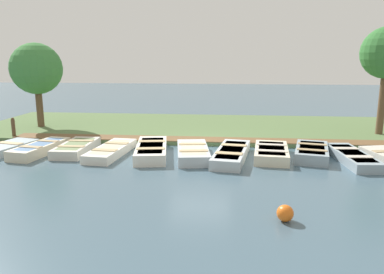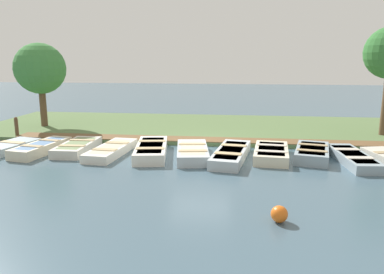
{
  "view_description": "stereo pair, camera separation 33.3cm",
  "coord_description": "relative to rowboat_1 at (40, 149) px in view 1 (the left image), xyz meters",
  "views": [
    {
      "loc": [
        14.66,
        1.11,
        3.75
      ],
      "look_at": [
        0.2,
        -0.31,
        0.65
      ],
      "focal_mm": 35.0,
      "sensor_mm": 36.0,
      "label": 1
    },
    {
      "loc": [
        14.63,
        1.44,
        3.75
      ],
      "look_at": [
        0.2,
        -0.31,
        0.65
      ],
      "focal_mm": 35.0,
      "sensor_mm": 36.0,
      "label": 2
    }
  ],
  "objects": [
    {
      "name": "ground_plane",
      "position": [
        -0.92,
        6.31,
        -0.21
      ],
      "size": [
        80.0,
        80.0,
        0.0
      ],
      "primitive_type": "plane",
      "color": "#425B6B"
    },
    {
      "name": "rowboat_2",
      "position": [
        -0.38,
        1.34,
        -0.02
      ],
      "size": [
        2.73,
        1.18,
        0.38
      ],
      "rotation": [
        0.0,
        0.0,
        0.02
      ],
      "color": "beige",
      "rests_on": "ground_plane"
    },
    {
      "name": "rowboat_3",
      "position": [
        -0.11,
        2.86,
        -0.04
      ],
      "size": [
        3.22,
        1.31,
        0.35
      ],
      "rotation": [
        0.0,
        0.0,
        -0.1
      ],
      "color": "silver",
      "rests_on": "ground_plane"
    },
    {
      "name": "mooring_post_near",
      "position": [
        -2.34,
        -2.46,
        0.32
      ],
      "size": [
        0.16,
        0.16,
        1.04
      ],
      "color": "brown",
      "rests_on": "ground_plane"
    },
    {
      "name": "rowboat_7",
      "position": [
        -0.27,
        9.07,
        -0.0
      ],
      "size": [
        2.78,
        1.47,
        0.41
      ],
      "rotation": [
        0.0,
        0.0,
        -0.09
      ],
      "color": "beige",
      "rests_on": "ground_plane"
    },
    {
      "name": "park_tree_far_left",
      "position": [
        -4.89,
        -2.46,
        2.95
      ],
      "size": [
        2.62,
        2.62,
        4.5
      ],
      "color": "brown",
      "rests_on": "ground_plane"
    },
    {
      "name": "rowboat_8",
      "position": [
        -0.44,
        10.6,
        0.01
      ],
      "size": [
        2.8,
        1.69,
        0.43
      ],
      "rotation": [
        0.0,
        0.0,
        -0.21
      ],
      "color": "#8C9EA8",
      "rests_on": "ground_plane"
    },
    {
      "name": "rowboat_1",
      "position": [
        0.0,
        0.0,
        0.0
      ],
      "size": [
        2.96,
        1.4,
        0.42
      ],
      "rotation": [
        0.0,
        0.0,
        -0.16
      ],
      "color": "beige",
      "rests_on": "ground_plane"
    },
    {
      "name": "buoy",
      "position": [
        5.43,
        8.78,
        -0.01
      ],
      "size": [
        0.4,
        0.4,
        0.4
      ],
      "color": "orange",
      "rests_on": "ground_plane"
    },
    {
      "name": "dock_walkway",
      "position": [
        -2.44,
        6.31,
        -0.11
      ],
      "size": [
        1.03,
        17.24,
        0.2
      ],
      "color": "brown",
      "rests_on": "ground_plane"
    },
    {
      "name": "shore_bank",
      "position": [
        -5.92,
        6.31,
        -0.13
      ],
      "size": [
        8.0,
        24.0,
        0.17
      ],
      "color": "#567042",
      "rests_on": "ground_plane"
    },
    {
      "name": "rowboat_9",
      "position": [
        -0.03,
        11.96,
        -0.03
      ],
      "size": [
        3.31,
        1.24,
        0.36
      ],
      "rotation": [
        0.0,
        0.0,
        0.08
      ],
      "color": "#8C9EA8",
      "rests_on": "ground_plane"
    },
    {
      "name": "rowboat_6",
      "position": [
        0.06,
        7.56,
        -0.01
      ],
      "size": [
        3.59,
        1.55,
        0.4
      ],
      "rotation": [
        0.0,
        0.0,
        -0.15
      ],
      "color": "#B2BCC1",
      "rests_on": "ground_plane"
    },
    {
      "name": "rowboat_4",
      "position": [
        -0.18,
        4.46,
        0.01
      ],
      "size": [
        3.43,
        1.64,
        0.44
      ],
      "rotation": [
        0.0,
        0.0,
        0.16
      ],
      "color": "silver",
      "rests_on": "ground_plane"
    },
    {
      "name": "rowboat_5",
      "position": [
        -0.03,
        6.09,
        -0.0
      ],
      "size": [
        3.05,
        1.56,
        0.42
      ],
      "rotation": [
        0.0,
        0.0,
        0.15
      ],
      "color": "#B2BCC1",
      "rests_on": "ground_plane"
    }
  ]
}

